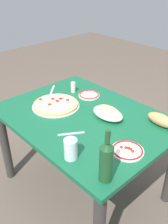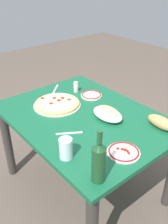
{
  "view_description": "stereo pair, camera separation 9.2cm",
  "coord_description": "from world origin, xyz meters",
  "px_view_note": "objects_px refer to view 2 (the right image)",
  "views": [
    {
      "loc": [
        -1.12,
        1.04,
        1.64
      ],
      "look_at": [
        0.0,
        0.0,
        0.74
      ],
      "focal_mm": 40.47,
      "sensor_mm": 36.0,
      "label": 1
    },
    {
      "loc": [
        -1.18,
        0.97,
        1.64
      ],
      "look_at": [
        0.0,
        0.0,
        0.74
      ],
      "focal_mm": 40.47,
      "sensor_mm": 36.0,
      "label": 2
    }
  ],
  "objects_px": {
    "side_plate_near": "(124,152)",
    "side_plate_far": "(91,95)",
    "spice_shaker": "(76,87)",
    "pepperoni_pizza": "(57,104)",
    "bread_loaf": "(161,123)",
    "baked_pasta_dish": "(108,113)",
    "wine_bottle": "(99,161)",
    "water_glass": "(66,148)",
    "dining_table": "(84,129)"
  },
  "relations": [
    {
      "from": "pepperoni_pizza",
      "to": "side_plate_far",
      "type": "xyz_separation_m",
      "value": [
        -0.05,
        -0.3,
        -0.01
      ]
    },
    {
      "from": "dining_table",
      "to": "baked_pasta_dish",
      "type": "distance_m",
      "value": 0.23
    },
    {
      "from": "side_plate_near",
      "to": "wine_bottle",
      "type": "bearing_deg",
      "value": 103.16
    },
    {
      "from": "pepperoni_pizza",
      "to": "bread_loaf",
      "type": "xyz_separation_m",
      "value": [
        -0.68,
        -0.35,
        0.03
      ]
    },
    {
      "from": "pepperoni_pizza",
      "to": "spice_shaker",
      "type": "bearing_deg",
      "value": -69.29
    },
    {
      "from": "side_plate_far",
      "to": "spice_shaker",
      "type": "xyz_separation_m",
      "value": [
        0.14,
        0.05,
        0.03
      ]
    },
    {
      "from": "baked_pasta_dish",
      "to": "side_plate_far",
      "type": "distance_m",
      "value": 0.36
    },
    {
      "from": "dining_table",
      "to": "pepperoni_pizza",
      "type": "distance_m",
      "value": 0.29
    },
    {
      "from": "dining_table",
      "to": "side_plate_far",
      "type": "xyz_separation_m",
      "value": [
        0.2,
        -0.24,
        0.13
      ]
    },
    {
      "from": "spice_shaker",
      "to": "side_plate_near",
      "type": "bearing_deg",
      "value": 160.58
    },
    {
      "from": "side_plate_near",
      "to": "side_plate_far",
      "type": "relative_size",
      "value": 1.11
    },
    {
      "from": "baked_pasta_dish",
      "to": "side_plate_far",
      "type": "relative_size",
      "value": 1.4
    },
    {
      "from": "pepperoni_pizza",
      "to": "spice_shaker",
      "type": "xyz_separation_m",
      "value": [
        0.1,
        -0.26,
        0.03
      ]
    },
    {
      "from": "side_plate_near",
      "to": "bread_loaf",
      "type": "height_order",
      "value": "bread_loaf"
    },
    {
      "from": "side_plate_near",
      "to": "side_plate_far",
      "type": "distance_m",
      "value": 0.74
    },
    {
      "from": "pepperoni_pizza",
      "to": "side_plate_near",
      "type": "height_order",
      "value": "pepperoni_pizza"
    },
    {
      "from": "dining_table",
      "to": "wine_bottle",
      "type": "distance_m",
      "value": 0.66
    },
    {
      "from": "wine_bottle",
      "to": "side_plate_near",
      "type": "bearing_deg",
      "value": -76.84
    },
    {
      "from": "dining_table",
      "to": "side_plate_far",
      "type": "height_order",
      "value": "side_plate_far"
    },
    {
      "from": "side_plate_near",
      "to": "spice_shaker",
      "type": "xyz_separation_m",
      "value": [
        0.8,
        -0.28,
        0.03
      ]
    },
    {
      "from": "wine_bottle",
      "to": "side_plate_far",
      "type": "distance_m",
      "value": 0.93
    },
    {
      "from": "dining_table",
      "to": "bread_loaf",
      "type": "height_order",
      "value": "bread_loaf"
    },
    {
      "from": "water_glass",
      "to": "bread_loaf",
      "type": "relative_size",
      "value": 0.59
    },
    {
      "from": "spice_shaker",
      "to": "wine_bottle",
      "type": "bearing_deg",
      "value": 148.32
    },
    {
      "from": "bread_loaf",
      "to": "wine_bottle",
      "type": "bearing_deg",
      "value": 97.4
    },
    {
      "from": "dining_table",
      "to": "baked_pasta_dish",
      "type": "height_order",
      "value": "baked_pasta_dish"
    },
    {
      "from": "side_plate_far",
      "to": "water_glass",
      "type": "bearing_deg",
      "value": 128.57
    },
    {
      "from": "dining_table",
      "to": "wine_bottle",
      "type": "xyz_separation_m",
      "value": [
        -0.52,
        0.34,
        0.24
      ]
    },
    {
      "from": "bread_loaf",
      "to": "spice_shaker",
      "type": "relative_size",
      "value": 2.38
    },
    {
      "from": "dining_table",
      "to": "water_glass",
      "type": "xyz_separation_m",
      "value": [
        -0.28,
        0.36,
        0.18
      ]
    },
    {
      "from": "pepperoni_pizza",
      "to": "baked_pasta_dish",
      "type": "distance_m",
      "value": 0.41
    },
    {
      "from": "bread_loaf",
      "to": "water_glass",
      "type": "bearing_deg",
      "value": 76.45
    },
    {
      "from": "dining_table",
      "to": "baked_pasta_dish",
      "type": "relative_size",
      "value": 5.02
    },
    {
      "from": "side_plate_far",
      "to": "spice_shaker",
      "type": "height_order",
      "value": "spice_shaker"
    },
    {
      "from": "side_plate_far",
      "to": "spice_shaker",
      "type": "relative_size",
      "value": 1.97
    },
    {
      "from": "wine_bottle",
      "to": "dining_table",
      "type": "bearing_deg",
      "value": -32.98
    },
    {
      "from": "water_glass",
      "to": "wine_bottle",
      "type": "bearing_deg",
      "value": -174.67
    },
    {
      "from": "pepperoni_pizza",
      "to": "spice_shaker",
      "type": "height_order",
      "value": "spice_shaker"
    },
    {
      "from": "spice_shaker",
      "to": "side_plate_far",
      "type": "bearing_deg",
      "value": -162.35
    },
    {
      "from": "pepperoni_pizza",
      "to": "water_glass",
      "type": "xyz_separation_m",
      "value": [
        -0.53,
        0.3,
        0.05
      ]
    },
    {
      "from": "wine_bottle",
      "to": "water_glass",
      "type": "relative_size",
      "value": 2.43
    },
    {
      "from": "side_plate_far",
      "to": "spice_shaker",
      "type": "bearing_deg",
      "value": 17.65
    },
    {
      "from": "dining_table",
      "to": "bread_loaf",
      "type": "distance_m",
      "value": 0.55
    },
    {
      "from": "side_plate_far",
      "to": "bread_loaf",
      "type": "height_order",
      "value": "bread_loaf"
    },
    {
      "from": "wine_bottle",
      "to": "spice_shaker",
      "type": "bearing_deg",
      "value": -31.68
    },
    {
      "from": "bread_loaf",
      "to": "pepperoni_pizza",
      "type": "bearing_deg",
      "value": 27.44
    },
    {
      "from": "water_glass",
      "to": "baked_pasta_dish",
      "type": "bearing_deg",
      "value": -72.26
    },
    {
      "from": "water_glass",
      "to": "spice_shaker",
      "type": "relative_size",
      "value": 1.4
    },
    {
      "from": "pepperoni_pizza",
      "to": "bread_loaf",
      "type": "distance_m",
      "value": 0.77
    },
    {
      "from": "side_plate_far",
      "to": "wine_bottle",
      "type": "bearing_deg",
      "value": 141.15
    }
  ]
}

